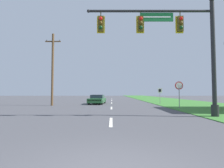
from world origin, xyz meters
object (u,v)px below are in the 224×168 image
(signal_mast, at_px, (179,42))
(stop_sign, at_px, (179,89))
(car_ahead, at_px, (98,99))
(route_sign_post, at_px, (160,92))
(utility_pole_near, at_px, (53,68))

(signal_mast, distance_m, stop_sign, 6.68)
(signal_mast, height_order, stop_sign, signal_mast)
(car_ahead, height_order, route_sign_post, route_sign_post)
(car_ahead, xyz_separation_m, utility_pole_near, (-4.95, -2.98, 3.73))
(car_ahead, height_order, utility_pole_near, utility_pole_near)
(signal_mast, bearing_deg, car_ahead, 116.48)
(signal_mast, relative_size, route_sign_post, 4.02)
(car_ahead, bearing_deg, signal_mast, -63.52)
(signal_mast, relative_size, stop_sign, 3.26)
(signal_mast, relative_size, car_ahead, 1.79)
(route_sign_post, relative_size, utility_pole_near, 0.24)
(car_ahead, relative_size, route_sign_post, 2.25)
(route_sign_post, xyz_separation_m, utility_pole_near, (-13.02, -2.23, 2.80))
(signal_mast, height_order, utility_pole_near, utility_pole_near)
(car_ahead, bearing_deg, route_sign_post, -5.31)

